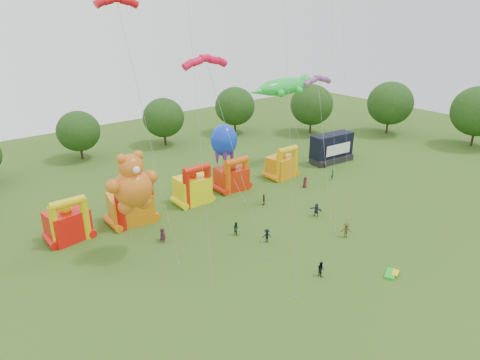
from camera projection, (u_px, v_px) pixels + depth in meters
ground at (376, 292)px, 42.46m from camera, size 160.00×160.00×0.00m
tree_ring at (370, 238)px, 39.87m from camera, size 124.79×126.91×12.07m
bouncy_castle_0 at (68, 223)px, 51.30m from camera, size 4.99×4.22×5.78m
bouncy_castle_1 at (132, 206)px, 55.47m from camera, size 5.98×5.14×6.12m
bouncy_castle_2 at (193, 188)px, 61.06m from camera, size 4.73×3.87×5.99m
bouncy_castle_3 at (232, 177)px, 65.66m from camera, size 5.02×4.27×5.41m
bouncy_castle_4 at (282, 165)px, 70.54m from camera, size 4.86×4.11×5.45m
stage_trailer at (332, 148)px, 77.32m from camera, size 8.49×3.89×5.26m
teddy_bear_kite at (133, 186)px, 45.89m from camera, size 5.89×4.18×12.31m
gecko_kite at (290, 107)px, 70.98m from camera, size 13.87×11.30×15.53m
octopus_kite at (227, 153)px, 64.34m from camera, size 4.06×8.40×10.17m
parafoil_kites at (236, 156)px, 45.68m from camera, size 30.04×9.07×27.95m
diamond_kites at (297, 105)px, 44.86m from camera, size 23.63×13.51×37.71m
folded_kite_bundle at (391, 274)px, 45.10m from camera, size 2.23×1.70×0.31m
spectator_0 at (162, 234)px, 51.66m from camera, size 0.89×0.72×1.58m
spectator_1 at (164, 235)px, 51.09m from camera, size 0.72×0.83×1.91m
spectator_2 at (236, 228)px, 52.85m from camera, size 0.72×0.89×1.73m
spectator_3 at (267, 236)px, 51.18m from camera, size 1.25×1.06×1.68m
spectator_4 at (264, 200)px, 60.83m from camera, size 0.82×1.03×1.64m
spectator_5 at (316, 210)px, 57.51m from camera, size 1.08×1.81×1.86m
spectator_6 at (305, 182)px, 66.72m from camera, size 0.94×0.68×1.79m
spectator_7 at (332, 175)px, 69.82m from camera, size 0.74×0.69×1.70m
spectator_8 at (321, 269)px, 44.72m from camera, size 0.78×0.92×1.66m
spectator_9 at (346, 230)px, 52.24m from camera, size 1.36×1.38×1.91m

